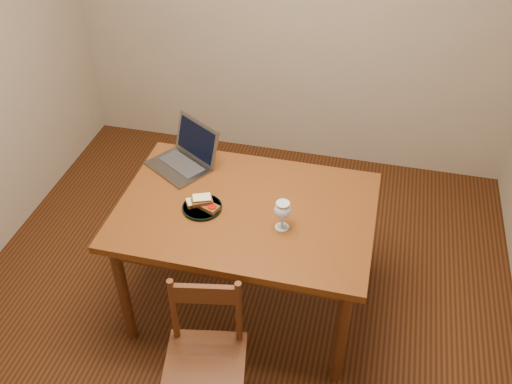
% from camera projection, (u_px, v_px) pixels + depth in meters
% --- Properties ---
extents(floor, '(3.20, 3.20, 0.02)m').
position_uv_depth(floor, '(237.00, 304.00, 3.37)').
color(floor, black).
rests_on(floor, ground).
extents(table, '(1.30, 0.90, 0.74)m').
position_uv_depth(table, '(246.00, 220.00, 2.95)').
color(table, '#42220B').
rests_on(table, floor).
extents(chair, '(0.43, 0.41, 0.39)m').
position_uv_depth(chair, '(205.00, 354.00, 2.59)').
color(chair, '#361F0B').
rests_on(chair, floor).
extents(plate, '(0.20, 0.20, 0.02)m').
position_uv_depth(plate, '(202.00, 208.00, 2.89)').
color(plate, black).
rests_on(plate, table).
extents(sandwich_cheese, '(0.11, 0.10, 0.03)m').
position_uv_depth(sandwich_cheese, '(196.00, 202.00, 2.88)').
color(sandwich_cheese, '#381E0C').
rests_on(sandwich_cheese, plate).
extents(sandwich_tomato, '(0.12, 0.10, 0.03)m').
position_uv_depth(sandwich_tomato, '(209.00, 206.00, 2.86)').
color(sandwich_tomato, '#381E0C').
rests_on(sandwich_tomato, plate).
extents(sandwich_top, '(0.12, 0.10, 0.03)m').
position_uv_depth(sandwich_top, '(202.00, 200.00, 2.86)').
color(sandwich_top, '#381E0C').
rests_on(sandwich_top, plate).
extents(milk_glass, '(0.08, 0.08, 0.16)m').
position_uv_depth(milk_glass, '(282.00, 215.00, 2.73)').
color(milk_glass, white).
rests_on(milk_glass, table).
extents(laptop, '(0.43, 0.42, 0.23)m').
position_uv_depth(laptop, '(187.00, 154.00, 3.15)').
color(laptop, slate).
rests_on(laptop, table).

